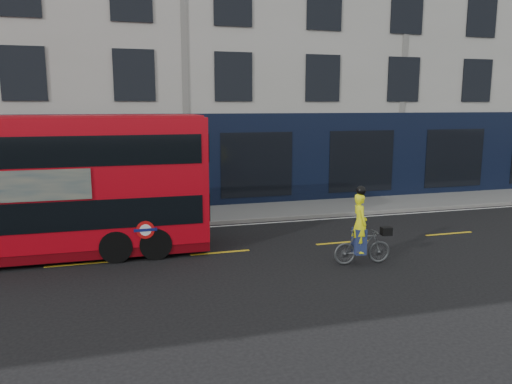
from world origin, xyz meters
name	(u,v)px	position (x,y,z in m)	size (l,w,h in m)	color
ground	(232,268)	(0.00, 0.00, 0.00)	(120.00, 120.00, 0.00)	black
pavement	(194,215)	(0.00, 6.50, 0.06)	(60.00, 3.00, 0.12)	slate
kerb	(200,224)	(0.00, 5.00, 0.07)	(60.00, 0.12, 0.13)	gray
building_terrace	(170,40)	(0.00, 12.94, 7.49)	(50.00, 10.07, 15.00)	#B6B2AC
road_edge_line	(202,227)	(0.00, 4.70, 0.00)	(58.00, 0.10, 0.01)	silver
lane_dashes	(220,252)	(0.00, 1.50, 0.00)	(58.00, 0.12, 0.01)	gold
bus	(27,187)	(-5.31, 2.46, 2.08)	(10.13, 2.45, 4.07)	#BA0713
cyclist	(362,238)	(3.53, -0.63, 0.74)	(1.67, 0.63, 2.20)	#484B4D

